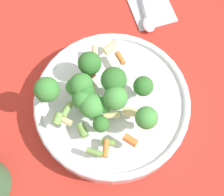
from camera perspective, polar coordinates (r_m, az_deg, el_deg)
name	(u,v)px	position (r m, az deg, el deg)	size (l,w,h in m)	color
ground_plane	(112,109)	(0.58, 0.00, -2.00)	(3.00, 3.00, 0.00)	#B72D23
bowl	(112,104)	(0.55, 0.00, -1.13)	(0.27, 0.27, 0.05)	silver
pasta_salad	(96,93)	(0.50, -2.87, 0.99)	(0.20, 0.21, 0.07)	#8CB766
napkin	(149,1)	(0.70, 6.70, 17.16)	(0.14, 0.15, 0.01)	#B2BCC6
spoon	(145,8)	(0.68, 6.01, 16.03)	(0.08, 0.18, 0.01)	silver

